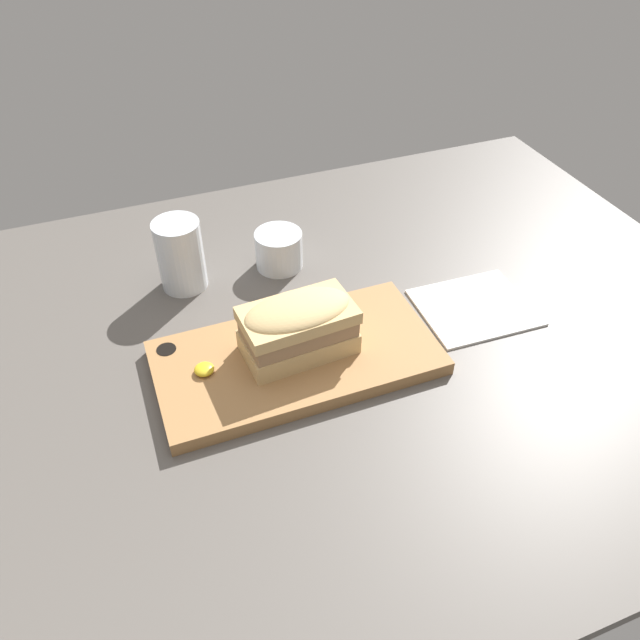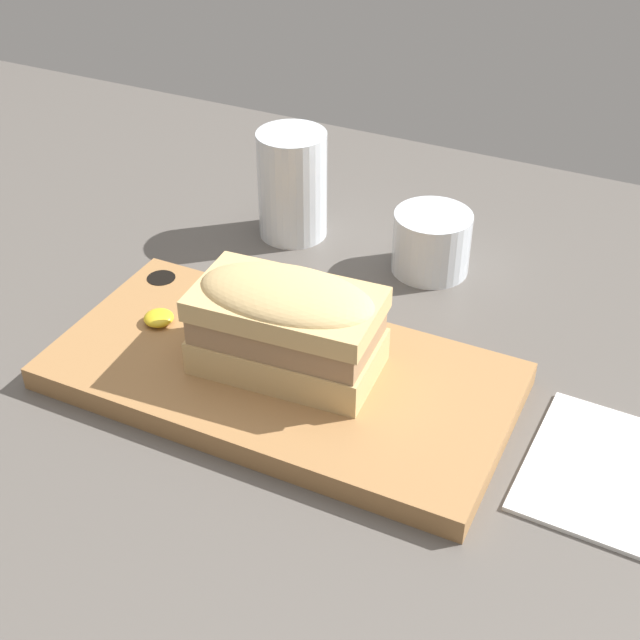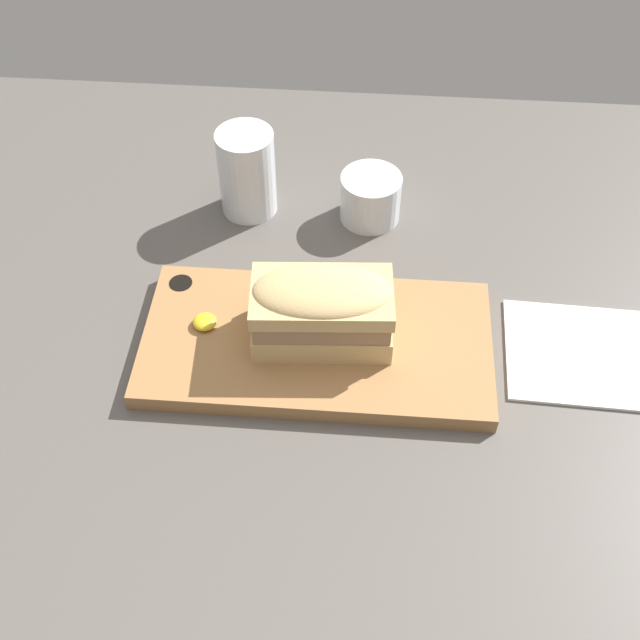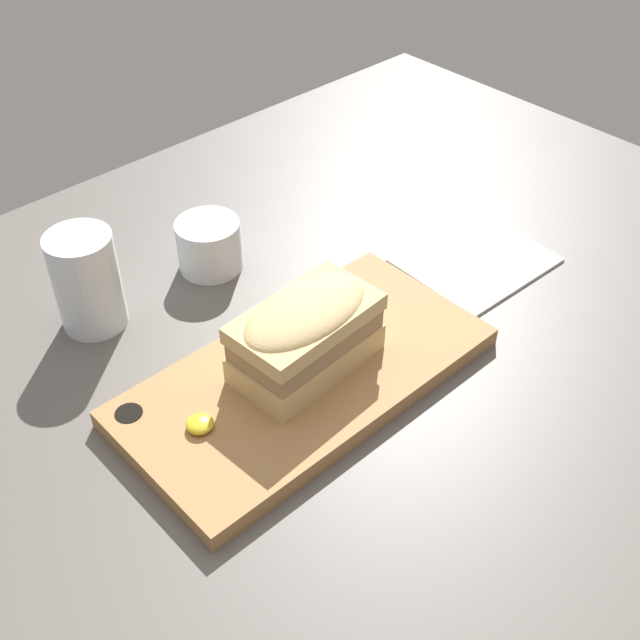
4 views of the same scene
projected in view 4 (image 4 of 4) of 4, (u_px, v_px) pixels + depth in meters
dining_table at (255, 392)px, 86.40cm from camera, size 155.04×98.99×2.00cm
serving_board at (304, 376)px, 85.33cm from camera, size 39.98×20.13×2.22cm
sandwich at (306, 331)px, 82.11cm from camera, size 16.08×9.64×8.67cm
mustard_dollop at (200, 424)px, 78.03cm from camera, size 2.76×2.76×1.11cm
water_glass at (88, 287)px, 90.36cm from camera, size 7.54×7.54×11.96cm
wine_glass at (209, 246)px, 99.85cm from camera, size 8.06×8.06×6.52cm
napkin at (475, 260)px, 102.48cm from camera, size 17.96×15.46×0.40cm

